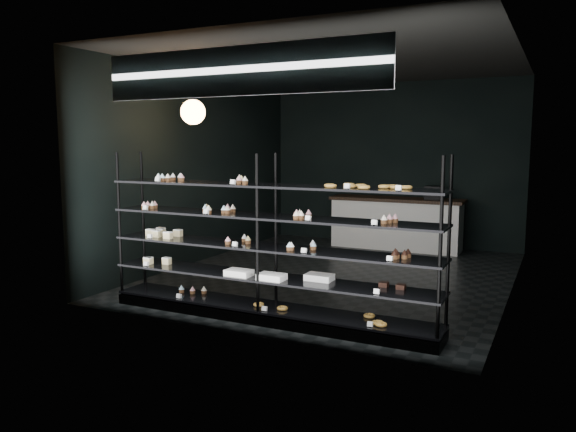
{
  "coord_description": "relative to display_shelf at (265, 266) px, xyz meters",
  "views": [
    {
      "loc": [
        3.05,
        -7.96,
        2.03
      ],
      "look_at": [
        0.08,
        -1.9,
        1.14
      ],
      "focal_mm": 35.0,
      "sensor_mm": 36.0,
      "label": 1
    }
  ],
  "objects": [
    {
      "name": "service_counter",
      "position": [
        0.18,
        4.95,
        -0.13
      ],
      "size": [
        2.51,
        0.65,
        1.23
      ],
      "color": "silver",
      "rests_on": "room"
    },
    {
      "name": "display_shelf",
      "position": [
        0.0,
        0.0,
        0.0
      ],
      "size": [
        4.0,
        0.5,
        1.91
      ],
      "color": "black",
      "rests_on": "room"
    },
    {
      "name": "pendant_lamp",
      "position": [
        -1.72,
        1.07,
        1.82
      ],
      "size": [
        0.35,
        0.35,
        0.9
      ],
      "color": "black",
      "rests_on": "room"
    },
    {
      "name": "signage",
      "position": [
        -0.06,
        -0.48,
        2.12
      ],
      "size": [
        3.3,
        0.05,
        0.5
      ],
      "color": "#0B0D38",
      "rests_on": "room"
    },
    {
      "name": "room",
      "position": [
        -0.06,
        2.45,
        0.97
      ],
      "size": [
        5.01,
        6.01,
        3.2
      ],
      "color": "black",
      "rests_on": "ground"
    }
  ]
}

